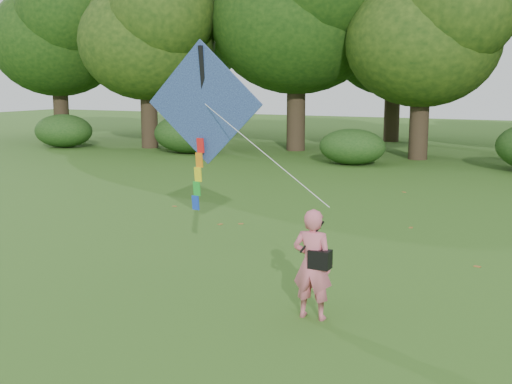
% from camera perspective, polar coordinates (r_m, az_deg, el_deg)
% --- Properties ---
extents(ground, '(100.00, 100.00, 0.00)m').
position_cam_1_polar(ground, '(8.85, 0.21, -12.15)').
color(ground, '#265114').
rests_on(ground, ground).
extents(man_kite_flyer, '(0.59, 0.39, 1.57)m').
position_cam_1_polar(man_kite_flyer, '(9.05, 5.05, -6.41)').
color(man_kite_flyer, '#D9667A').
rests_on(man_kite_flyer, ground).
extents(crossbody_bag, '(0.43, 0.20, 0.67)m').
position_cam_1_polar(crossbody_bag, '(8.96, 5.69, -5.90)').
color(crossbody_bag, black).
rests_on(crossbody_bag, ground).
extents(flying_kite, '(3.96, 1.89, 2.99)m').
position_cam_1_polar(flying_kite, '(11.24, -4.62, 7.59)').
color(flying_kite, '#264DA6').
rests_on(flying_kite, ground).
extents(shrub_band, '(39.15, 3.22, 1.88)m').
position_cam_1_polar(shrub_band, '(25.49, 15.96, 3.99)').
color(shrub_band, '#264919').
rests_on(shrub_band, ground).
extents(fallen_leaves, '(11.12, 15.31, 0.01)m').
position_cam_1_polar(fallen_leaves, '(13.37, 11.86, -4.67)').
color(fallen_leaves, '#955C28').
rests_on(fallen_leaves, ground).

